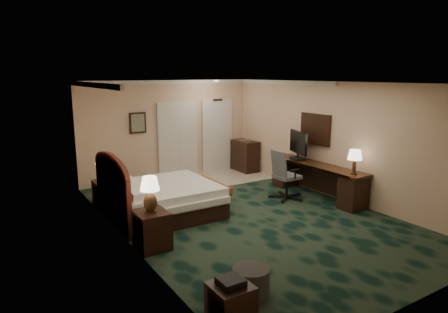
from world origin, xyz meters
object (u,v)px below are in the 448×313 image
lamp_far (103,167)px  bed_bench (208,192)px  nightstand_far (105,193)px  lamp_near (150,195)px  side_table (231,304)px  desk_chair (287,174)px  nightstand_near (152,230)px  tv (298,146)px  minibar (245,156)px  bed (164,200)px  desk (316,180)px  ottoman (251,281)px

lamp_far → bed_bench: 2.38m
nightstand_far → lamp_near: (0.02, -2.71, 0.66)m
side_table → desk_chair: 5.00m
nightstand_far → side_table: 5.13m
nightstand_near → tv: bearing=16.5°
minibar → tv: bearing=-91.0°
bed → bed_bench: bearing=11.1°
nightstand_near → lamp_far: size_ratio=1.05×
nightstand_near → bed: bearing=59.2°
bed_bench → minibar: minibar is taller
desk → side_table: bearing=-145.0°
ottoman → desk: desk is taller
side_table → minibar: bearing=53.8°
nightstand_near → desk_chair: size_ratio=0.55×
desk_chair → minibar: size_ratio=1.28×
desk_chair → tv: bearing=30.9°
nightstand_near → ottoman: bearing=-74.0°
bed_bench → nightstand_far: bearing=152.0°
side_table → minibar: (4.45, 6.08, 0.21)m
nightstand_far → minibar: minibar is taller
nightstand_far → nightstand_near: bearing=-89.2°
nightstand_far → lamp_far: (-0.00, 0.00, 0.58)m
nightstand_far → lamp_near: size_ratio=0.92×
bed → nightstand_near: 1.63m
lamp_near → side_table: lamp_near is taller
nightstand_near → tv: size_ratio=0.70×
desk_chair → nightstand_near: bearing=-166.5°
nightstand_near → nightstand_far: size_ratio=1.16×
lamp_near → desk: bearing=8.7°
lamp_near → bed_bench: lamp_near is taller
desk → desk_chair: 0.78m
lamp_near → nightstand_near: bearing=51.2°
nightstand_far → bed_bench: nightstand_far is taller
lamp_near → desk: (4.43, 0.67, -0.55)m
bed → tv: size_ratio=2.22×
lamp_far → desk: 4.92m
bed → desk_chair: 2.92m
nightstand_near → ottoman: size_ratio=1.29×
nightstand_far → desk_chair: size_ratio=0.47×
ottoman → desk_chair: bearing=43.0°
bed → nightstand_far: size_ratio=3.67×
nightstand_far → side_table: nightstand_far is taller
nightstand_near → ottoman: nightstand_near is taller
lamp_far → ottoman: lamp_far is taller
bed → tv: bearing=-1.6°
side_table → tv: (4.41, 3.74, 0.88)m
lamp_near → tv: (4.41, 1.32, 0.19)m
lamp_far → tv: tv is taller
nightstand_far → tv: bearing=-17.5°
side_table → desk_chair: desk_chair is taller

